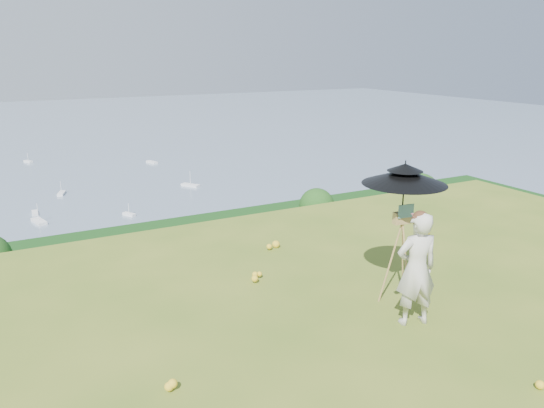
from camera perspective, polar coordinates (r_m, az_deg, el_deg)
ground at (r=6.43m, az=26.36°, el=-17.67°), size 14.00×14.00×0.00m
shoreline_tier at (r=87.43m, az=-22.24°, el=-12.01°), size 170.00×28.00×8.00m
bay_water at (r=245.82m, az=-26.60°, el=5.63°), size 700.00×700.00×0.00m
slope_trees at (r=42.39m, az=-19.12°, el=-10.60°), size 110.00×50.00×6.00m
harbor_town at (r=84.70m, az=-22.70°, el=-8.10°), size 110.00×22.00×5.00m
wildflowers at (r=6.52m, az=24.61°, el=-16.34°), size 10.00×10.50×0.12m
painter at (r=6.99m, az=15.26°, el=-6.76°), size 0.62×0.48×1.51m
field_easel at (r=7.53m, az=13.63°, el=-5.22°), size 0.61×0.61×1.44m
sun_umbrella at (r=7.29m, az=13.97°, el=1.35°), size 1.42×1.42×0.83m
painter_cap at (r=6.75m, az=15.71°, el=-1.16°), size 0.25×0.28×0.10m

